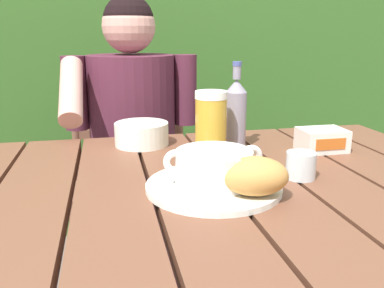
# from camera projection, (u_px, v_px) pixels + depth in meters

# --- Properties ---
(dining_table) EXTENTS (1.40, 0.85, 0.75)m
(dining_table) POSITION_uv_depth(u_px,v_px,m) (186.00, 221.00, 0.89)
(dining_table) COLOR brown
(dining_table) RESTS_ON ground_plane
(hedge_backdrop) EXTENTS (4.07, 0.87, 1.96)m
(hedge_backdrop) POSITION_uv_depth(u_px,v_px,m) (130.00, 67.00, 2.34)
(hedge_backdrop) COLOR #356124
(hedge_backdrop) RESTS_ON ground_plane
(chair_near_diner) EXTENTS (0.50, 0.42, 0.94)m
(chair_near_diner) POSITION_uv_depth(u_px,v_px,m) (132.00, 173.00, 1.74)
(chair_near_diner) COLOR brown
(chair_near_diner) RESTS_ON ground_plane
(person_eating) EXTENTS (0.48, 0.47, 1.19)m
(person_eating) POSITION_uv_depth(u_px,v_px,m) (133.00, 133.00, 1.49)
(person_eating) COLOR #532234
(person_eating) RESTS_ON ground_plane
(serving_plate) EXTENTS (0.28, 0.28, 0.01)m
(serving_plate) POSITION_uv_depth(u_px,v_px,m) (214.00, 186.00, 0.83)
(serving_plate) COLOR white
(serving_plate) RESTS_ON dining_table
(soup_bowl) EXTENTS (0.21, 0.16, 0.08)m
(soup_bowl) POSITION_uv_depth(u_px,v_px,m) (214.00, 166.00, 0.81)
(soup_bowl) COLOR white
(soup_bowl) RESTS_ON serving_plate
(bread_roll) EXTENTS (0.15, 0.12, 0.07)m
(bread_roll) POSITION_uv_depth(u_px,v_px,m) (255.00, 176.00, 0.76)
(bread_roll) COLOR #C88C46
(bread_roll) RESTS_ON serving_plate
(beer_glass) EXTENTS (0.08, 0.08, 0.17)m
(beer_glass) POSITION_uv_depth(u_px,v_px,m) (211.00, 124.00, 1.03)
(beer_glass) COLOR gold
(beer_glass) RESTS_ON dining_table
(beer_bottle) EXTENTS (0.06, 0.06, 0.24)m
(beer_bottle) POSITION_uv_depth(u_px,v_px,m) (236.00, 112.00, 1.10)
(beer_bottle) COLOR gray
(beer_bottle) RESTS_ON dining_table
(water_glass_small) EXTENTS (0.07, 0.07, 0.06)m
(water_glass_small) POSITION_uv_depth(u_px,v_px,m) (301.00, 165.00, 0.88)
(water_glass_small) COLOR silver
(water_glass_small) RESTS_ON dining_table
(butter_tub) EXTENTS (0.12, 0.09, 0.06)m
(butter_tub) POSITION_uv_depth(u_px,v_px,m) (322.00, 140.00, 1.09)
(butter_tub) COLOR white
(butter_tub) RESTS_ON dining_table
(table_knife) EXTENTS (0.16, 0.03, 0.01)m
(table_knife) POSITION_uv_depth(u_px,v_px,m) (265.00, 171.00, 0.92)
(table_knife) COLOR silver
(table_knife) RESTS_ON dining_table
(diner_bowl) EXTENTS (0.15, 0.15, 0.06)m
(diner_bowl) POSITION_uv_depth(u_px,v_px,m) (142.00, 134.00, 1.15)
(diner_bowl) COLOR white
(diner_bowl) RESTS_ON dining_table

